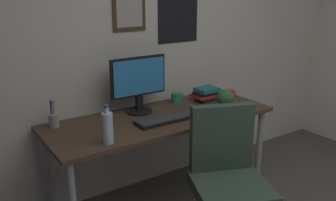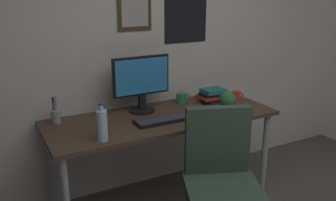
{
  "view_description": "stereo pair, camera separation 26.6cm",
  "coord_description": "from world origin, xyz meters",
  "px_view_note": "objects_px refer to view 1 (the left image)",
  "views": [
    {
      "loc": [
        -1.6,
        -0.47,
        1.68
      ],
      "look_at": [
        -0.19,
        1.64,
        0.89
      ],
      "focal_mm": 39.38,
      "sensor_mm": 36.0,
      "label": 1
    },
    {
      "loc": [
        -1.37,
        -0.61,
        1.68
      ],
      "look_at": [
        -0.19,
        1.64,
        0.89
      ],
      "focal_mm": 39.38,
      "sensor_mm": 36.0,
      "label": 2
    }
  ],
  "objects_px": {
    "pen_cup": "(54,120)",
    "book_stack_left": "(206,94)",
    "water_bottle": "(108,127)",
    "computer_mouse": "(197,111)",
    "potted_plant": "(225,101)",
    "monitor": "(139,82)",
    "office_chair": "(227,173)",
    "keyboard": "(164,120)",
    "coffee_mug_far": "(176,98)",
    "coffee_mug_near": "(230,95)"
  },
  "relations": [
    {
      "from": "monitor",
      "to": "book_stack_left",
      "type": "bearing_deg",
      "value": -4.63
    },
    {
      "from": "coffee_mug_far",
      "to": "water_bottle",
      "type": "bearing_deg",
      "value": -151.68
    },
    {
      "from": "keyboard",
      "to": "computer_mouse",
      "type": "xyz_separation_m",
      "value": [
        0.3,
        0.0,
        0.01
      ]
    },
    {
      "from": "pen_cup",
      "to": "coffee_mug_far",
      "type": "bearing_deg",
      "value": -0.52
    },
    {
      "from": "pen_cup",
      "to": "book_stack_left",
      "type": "height_order",
      "value": "pen_cup"
    },
    {
      "from": "book_stack_left",
      "to": "keyboard",
      "type": "bearing_deg",
      "value": -158.29
    },
    {
      "from": "coffee_mug_near",
      "to": "keyboard",
      "type": "bearing_deg",
      "value": -171.64
    },
    {
      "from": "book_stack_left",
      "to": "water_bottle",
      "type": "bearing_deg",
      "value": -161.6
    },
    {
      "from": "potted_plant",
      "to": "pen_cup",
      "type": "distance_m",
      "value": 1.26
    },
    {
      "from": "office_chair",
      "to": "pen_cup",
      "type": "xyz_separation_m",
      "value": [
        -0.82,
        0.88,
        0.26
      ]
    },
    {
      "from": "office_chair",
      "to": "pen_cup",
      "type": "relative_size",
      "value": 4.75
    },
    {
      "from": "coffee_mug_near",
      "to": "coffee_mug_far",
      "type": "relative_size",
      "value": 0.89
    },
    {
      "from": "coffee_mug_far",
      "to": "computer_mouse",
      "type": "bearing_deg",
      "value": -96.06
    },
    {
      "from": "water_bottle",
      "to": "pen_cup",
      "type": "distance_m",
      "value": 0.5
    },
    {
      "from": "keyboard",
      "to": "pen_cup",
      "type": "height_order",
      "value": "pen_cup"
    },
    {
      "from": "office_chair",
      "to": "computer_mouse",
      "type": "distance_m",
      "value": 0.62
    },
    {
      "from": "water_bottle",
      "to": "book_stack_left",
      "type": "height_order",
      "value": "water_bottle"
    },
    {
      "from": "computer_mouse",
      "to": "coffee_mug_far",
      "type": "xyz_separation_m",
      "value": [
        0.03,
        0.32,
        0.03
      ]
    },
    {
      "from": "coffee_mug_far",
      "to": "pen_cup",
      "type": "xyz_separation_m",
      "value": [
        -1.03,
        0.01,
        0.01
      ]
    },
    {
      "from": "pen_cup",
      "to": "coffee_mug_near",
      "type": "bearing_deg",
      "value": -8.72
    },
    {
      "from": "office_chair",
      "to": "keyboard",
      "type": "bearing_deg",
      "value": 102.69
    },
    {
      "from": "pen_cup",
      "to": "book_stack_left",
      "type": "xyz_separation_m",
      "value": [
        1.28,
        -0.1,
        0.0
      ]
    },
    {
      "from": "monitor",
      "to": "computer_mouse",
      "type": "height_order",
      "value": "monitor"
    },
    {
      "from": "keyboard",
      "to": "potted_plant",
      "type": "height_order",
      "value": "potted_plant"
    },
    {
      "from": "monitor",
      "to": "water_bottle",
      "type": "bearing_deg",
      "value": -137.92
    },
    {
      "from": "monitor",
      "to": "water_bottle",
      "type": "distance_m",
      "value": 0.63
    },
    {
      "from": "computer_mouse",
      "to": "water_bottle",
      "type": "xyz_separation_m",
      "value": [
        -0.8,
        -0.13,
        0.09
      ]
    },
    {
      "from": "computer_mouse",
      "to": "potted_plant",
      "type": "bearing_deg",
      "value": -34.55
    },
    {
      "from": "computer_mouse",
      "to": "coffee_mug_far",
      "type": "height_order",
      "value": "coffee_mug_far"
    },
    {
      "from": "potted_plant",
      "to": "monitor",
      "type": "bearing_deg",
      "value": 142.4
    },
    {
      "from": "monitor",
      "to": "book_stack_left",
      "type": "relative_size",
      "value": 2.12
    },
    {
      "from": "office_chair",
      "to": "book_stack_left",
      "type": "bearing_deg",
      "value": 59.64
    },
    {
      "from": "coffee_mug_near",
      "to": "book_stack_left",
      "type": "relative_size",
      "value": 0.51
    },
    {
      "from": "monitor",
      "to": "computer_mouse",
      "type": "distance_m",
      "value": 0.5
    },
    {
      "from": "monitor",
      "to": "pen_cup",
      "type": "height_order",
      "value": "monitor"
    },
    {
      "from": "coffee_mug_far",
      "to": "book_stack_left",
      "type": "bearing_deg",
      "value": -20.05
    },
    {
      "from": "water_bottle",
      "to": "potted_plant",
      "type": "distance_m",
      "value": 0.98
    },
    {
      "from": "keyboard",
      "to": "pen_cup",
      "type": "bearing_deg",
      "value": 154.67
    },
    {
      "from": "coffee_mug_far",
      "to": "keyboard",
      "type": "bearing_deg",
      "value": -136.1
    },
    {
      "from": "keyboard",
      "to": "office_chair",
      "type": "bearing_deg",
      "value": -77.31
    },
    {
      "from": "computer_mouse",
      "to": "pen_cup",
      "type": "bearing_deg",
      "value": 161.74
    },
    {
      "from": "monitor",
      "to": "keyboard",
      "type": "xyz_separation_m",
      "value": [
        0.05,
        -0.28,
        -0.23
      ]
    },
    {
      "from": "potted_plant",
      "to": "book_stack_left",
      "type": "xyz_separation_m",
      "value": [
        0.11,
        0.35,
        -0.05
      ]
    },
    {
      "from": "pen_cup",
      "to": "book_stack_left",
      "type": "relative_size",
      "value": 0.92
    },
    {
      "from": "water_bottle",
      "to": "pen_cup",
      "type": "xyz_separation_m",
      "value": [
        -0.2,
        0.46,
        -0.05
      ]
    },
    {
      "from": "computer_mouse",
      "to": "potted_plant",
      "type": "xyz_separation_m",
      "value": [
        0.18,
        -0.12,
        0.09
      ]
    },
    {
      "from": "keyboard",
      "to": "book_stack_left",
      "type": "height_order",
      "value": "book_stack_left"
    },
    {
      "from": "potted_plant",
      "to": "keyboard",
      "type": "bearing_deg",
      "value": 165.89
    },
    {
      "from": "potted_plant",
      "to": "book_stack_left",
      "type": "bearing_deg",
      "value": 73.22
    },
    {
      "from": "monitor",
      "to": "computer_mouse",
      "type": "bearing_deg",
      "value": -39.05
    }
  ]
}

